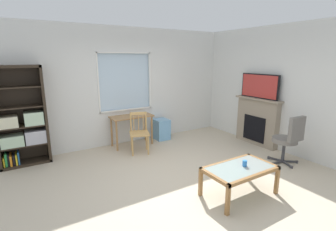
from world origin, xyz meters
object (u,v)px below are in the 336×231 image
at_px(coffee_table, 240,171).
at_px(fireplace, 257,121).
at_px(bookshelf, 21,123).
at_px(sippy_cup, 245,163).
at_px(wooden_chair, 139,132).
at_px(office_chair, 289,138).
at_px(plastic_drawer_unit, 161,129).
at_px(tv, 260,86).
at_px(desk_under_window, 132,121).

bearing_deg(coffee_table, fireplace, 33.98).
relative_size(bookshelf, coffee_table, 1.78).
height_order(bookshelf, coffee_table, bookshelf).
bearing_deg(sippy_cup, fireplace, 35.26).
bearing_deg(sippy_cup, coffee_table, 175.37).
bearing_deg(sippy_cup, wooden_chair, 104.84).
height_order(fireplace, coffee_table, fireplace).
bearing_deg(fireplace, office_chair, -111.91).
bearing_deg(plastic_drawer_unit, fireplace, -40.65).
bearing_deg(tv, wooden_chair, 159.79).
height_order(wooden_chair, sippy_cup, wooden_chair).
xyz_separation_m(desk_under_window, sippy_cup, (0.60, -2.95, -0.11)).
relative_size(desk_under_window, tv, 0.98).
distance_m(plastic_drawer_unit, fireplace, 2.40).
distance_m(fireplace, sippy_cup, 2.51).
bearing_deg(desk_under_window, tv, -29.72).
xyz_separation_m(bookshelf, sippy_cup, (2.85, -3.06, -0.34)).
height_order(coffee_table, sippy_cup, sippy_cup).
xyz_separation_m(desk_under_window, tv, (2.63, -1.50, 0.82)).
bearing_deg(fireplace, plastic_drawer_unit, 139.35).
relative_size(bookshelf, wooden_chair, 2.17).
relative_size(desk_under_window, wooden_chair, 1.11).
xyz_separation_m(wooden_chair, tv, (2.67, -0.98, 0.97)).
bearing_deg(sippy_cup, office_chair, 10.99).
xyz_separation_m(tv, sippy_cup, (-2.03, -1.45, -0.93)).
bearing_deg(bookshelf, tv, -18.28).
height_order(bookshelf, desk_under_window, bookshelf).
bearing_deg(office_chair, tv, 68.89).
distance_m(fireplace, office_chair, 1.23).
distance_m(plastic_drawer_unit, office_chair, 3.02).
distance_m(desk_under_window, wooden_chair, 0.54).
height_order(bookshelf, fireplace, bookshelf).
distance_m(bookshelf, sippy_cup, 4.20).
distance_m(desk_under_window, plastic_drawer_unit, 0.91).
bearing_deg(sippy_cup, plastic_drawer_unit, 85.39).
bearing_deg(desk_under_window, fireplace, -29.55).
relative_size(tv, office_chair, 1.01).
xyz_separation_m(plastic_drawer_unit, coffee_table, (-0.33, -2.99, 0.13)).
bearing_deg(bookshelf, fireplace, -18.22).
bearing_deg(desk_under_window, office_chair, -50.34).
bearing_deg(coffee_table, plastic_drawer_unit, 83.67).
distance_m(bookshelf, wooden_chair, 2.33).
bearing_deg(office_chair, plastic_drawer_unit, 116.62).
xyz_separation_m(fireplace, coffee_table, (-2.14, -1.44, -0.18)).
distance_m(desk_under_window, tv, 3.13).
relative_size(plastic_drawer_unit, coffee_table, 0.48).
bearing_deg(office_chair, desk_under_window, 129.66).
relative_size(bookshelf, sippy_cup, 21.66).
xyz_separation_m(wooden_chair, plastic_drawer_unit, (0.89, 0.57, -0.20)).
bearing_deg(fireplace, bookshelf, 161.78).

